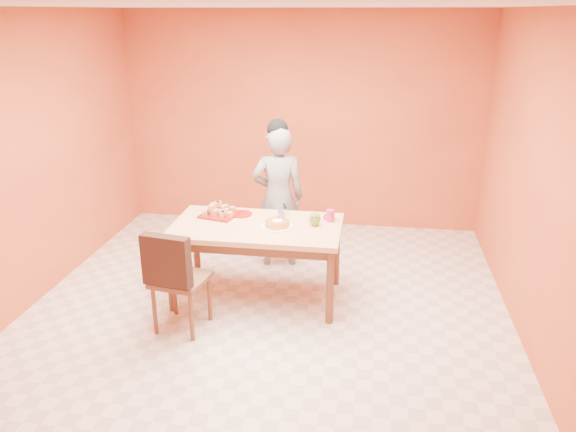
# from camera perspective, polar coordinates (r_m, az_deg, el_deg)

# --- Properties ---
(floor) EXTENTS (5.00, 5.00, 0.00)m
(floor) POSITION_cam_1_polar(r_m,az_deg,el_deg) (5.30, -2.34, -10.09)
(floor) COLOR silver
(floor) RESTS_ON ground
(ceiling) EXTENTS (5.00, 5.00, 0.00)m
(ceiling) POSITION_cam_1_polar(r_m,az_deg,el_deg) (4.58, -2.85, 20.56)
(ceiling) COLOR white
(ceiling) RESTS_ON wall_back
(wall_back) EXTENTS (4.50, 0.00, 4.50)m
(wall_back) POSITION_cam_1_polar(r_m,az_deg,el_deg) (7.17, 1.35, 9.56)
(wall_back) COLOR #C95A2E
(wall_back) RESTS_ON floor
(wall_left) EXTENTS (0.00, 5.00, 5.00)m
(wall_left) POSITION_cam_1_polar(r_m,az_deg,el_deg) (5.64, -25.69, 4.66)
(wall_left) COLOR #C95A2E
(wall_left) RESTS_ON floor
(wall_right) EXTENTS (0.00, 5.00, 5.00)m
(wall_right) POSITION_cam_1_polar(r_m,az_deg,el_deg) (4.86, 24.44, 2.62)
(wall_right) COLOR #C95A2E
(wall_right) RESTS_ON floor
(dining_table) EXTENTS (1.60, 0.90, 0.76)m
(dining_table) POSITION_cam_1_polar(r_m,az_deg,el_deg) (5.35, -3.20, -1.83)
(dining_table) COLOR #E9B57A
(dining_table) RESTS_ON floor
(dining_chair) EXTENTS (0.51, 0.57, 0.96)m
(dining_chair) POSITION_cam_1_polar(r_m,az_deg,el_deg) (4.96, -10.94, -6.16)
(dining_chair) COLOR brown
(dining_chair) RESTS_ON floor
(pastry_pile) EXTENTS (0.30, 0.30, 0.10)m
(pastry_pile) POSITION_cam_1_polar(r_m,az_deg,el_deg) (5.57, -6.93, 0.74)
(pastry_pile) COLOR tan
(pastry_pile) RESTS_ON pastry_platter
(person) EXTENTS (0.63, 0.49, 1.54)m
(person) POSITION_cam_1_polar(r_m,az_deg,el_deg) (6.05, -1.02, 1.90)
(person) COLOR gray
(person) RESTS_ON floor
(pastry_platter) EXTENTS (0.40, 0.40, 0.02)m
(pastry_platter) POSITION_cam_1_polar(r_m,az_deg,el_deg) (5.59, -6.90, 0.17)
(pastry_platter) COLOR maroon
(pastry_platter) RESTS_ON dining_table
(red_dinner_plate) EXTENTS (0.25, 0.25, 0.01)m
(red_dinner_plate) POSITION_cam_1_polar(r_m,az_deg,el_deg) (5.59, -4.80, 0.20)
(red_dinner_plate) COLOR maroon
(red_dinner_plate) RESTS_ON dining_table
(white_cake_plate) EXTENTS (0.35, 0.35, 0.01)m
(white_cake_plate) POSITION_cam_1_polar(r_m,az_deg,el_deg) (5.24, -1.10, -1.09)
(white_cake_plate) COLOR white
(white_cake_plate) RESTS_ON dining_table
(sponge_cake) EXTENTS (0.29, 0.29, 0.05)m
(sponge_cake) POSITION_cam_1_polar(r_m,az_deg,el_deg) (5.23, -1.10, -0.76)
(sponge_cake) COLOR gold
(sponge_cake) RESTS_ON white_cake_plate
(cake_server) EXTENTS (0.13, 0.30, 0.01)m
(cake_server) POSITION_cam_1_polar(r_m,az_deg,el_deg) (5.39, -0.68, 0.24)
(cake_server) COLOR white
(cake_server) RESTS_ON sponge_cake
(egg_ornament) EXTENTS (0.13, 0.12, 0.14)m
(egg_ornament) POSITION_cam_1_polar(r_m,az_deg,el_deg) (5.26, 2.74, -0.30)
(egg_ornament) COLOR olive
(egg_ornament) RESTS_ON dining_table
(magenta_glass) EXTENTS (0.10, 0.10, 0.11)m
(magenta_glass) POSITION_cam_1_polar(r_m,az_deg,el_deg) (5.39, 4.30, 0.04)
(magenta_glass) COLOR #CD1E62
(magenta_glass) RESTS_ON dining_table
(checker_tin) EXTENTS (0.14, 0.14, 0.03)m
(checker_tin) POSITION_cam_1_polar(r_m,az_deg,el_deg) (5.47, 4.18, -0.11)
(checker_tin) COLOR #361D0E
(checker_tin) RESTS_ON dining_table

